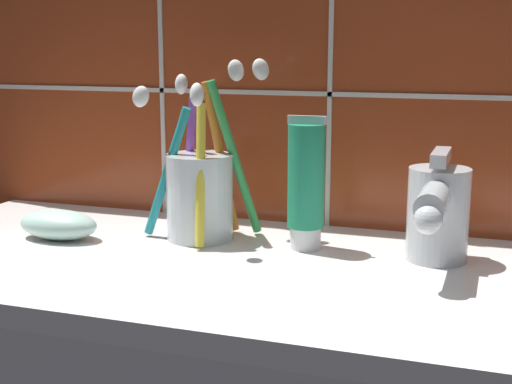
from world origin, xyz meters
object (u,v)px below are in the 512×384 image
object	(u,v)px
toothpaste_tube	(306,184)
sink_faucet	(437,211)
toothbrush_cup	(200,187)
soap_bar	(58,225)

from	to	relation	value
toothpaste_tube	sink_faucet	world-z (taller)	toothpaste_tube
toothbrush_cup	soap_bar	size ratio (longest dim) A/B	2.15
toothbrush_cup	toothpaste_tube	xyz separation A→B (cm)	(11.16, -0.14, 1.08)
toothbrush_cup	soap_bar	bearing A→B (deg)	-160.08
toothbrush_cup	sink_faucet	xyz separation A→B (cm)	(23.65, -0.96, -0.42)
toothbrush_cup	sink_faucet	world-z (taller)	toothbrush_cup
toothpaste_tube	sink_faucet	distance (cm)	12.60
toothbrush_cup	sink_faucet	size ratio (longest dim) A/B	1.41
toothpaste_tube	soap_bar	xyz separation A→B (cm)	(-24.93, -4.85, -4.92)
toothbrush_cup	toothpaste_tube	bearing A→B (deg)	-0.71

